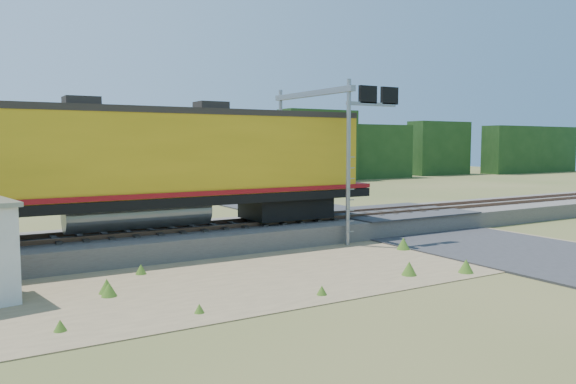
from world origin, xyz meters
TOP-DOWN VIEW (x-y plane):
  - ground at (0.00, 0.00)m, footprint 140.00×140.00m
  - ballast at (0.00, 6.00)m, footprint 70.00×5.00m
  - rails at (0.00, 6.00)m, footprint 70.00×1.54m
  - dirt_shoulder at (-2.00, 0.50)m, footprint 26.00×8.00m
  - road at (7.00, 0.74)m, footprint 7.00×66.00m
  - tree_line_north at (0.00, 38.00)m, footprint 130.00×3.00m
  - weed_clumps at (-3.50, 0.10)m, footprint 15.00×6.20m
  - locomotive at (-6.20, 6.00)m, footprint 20.26×3.09m
  - signal_gantry at (2.39, 5.34)m, footprint 2.74×6.20m

SIDE VIEW (x-z plane):
  - ground at x=0.00m, z-range 0.00..0.00m
  - weed_clumps at x=-3.50m, z-range -0.28..0.28m
  - dirt_shoulder at x=-2.00m, z-range 0.00..0.03m
  - road at x=7.00m, z-range -0.34..0.52m
  - ballast at x=0.00m, z-range 0.00..0.80m
  - rails at x=0.00m, z-range 0.80..0.96m
  - tree_line_north at x=0.00m, z-range -0.18..6.32m
  - locomotive at x=-6.20m, z-range 0.93..6.15m
  - signal_gantry at x=2.39m, z-range 1.74..8.64m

